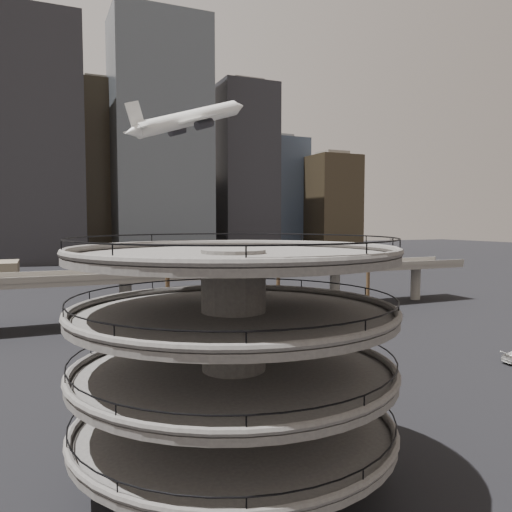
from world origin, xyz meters
name	(u,v)px	position (x,y,z in m)	size (l,w,h in m)	color
ground	(356,429)	(0.00, 0.00, 0.00)	(700.00, 700.00, 0.00)	black
parking_ramp	(234,343)	(-13.00, -4.00, 9.84)	(22.20, 22.20, 17.35)	#514E4C
overpass	(185,279)	(0.00, 55.00, 7.34)	(130.00, 9.30, 14.70)	slate
palm_trees	(277,259)	(14.02, 44.65, 11.43)	(42.40, 10.40, 14.00)	#4A3620
low_buildings	(137,265)	(6.89, 142.30, 2.86)	(135.00, 27.50, 6.80)	#66594B
skyline	(125,171)	(15.11, 217.08, 42.66)	(269.00, 86.00, 116.73)	gray
airborne_jet	(189,119)	(5.78, 71.43, 40.33)	(31.40, 28.79, 13.20)	silver
car_a	(359,375)	(7.87, 10.63, 0.73)	(1.73, 4.31, 1.47)	#A61730
car_b	(292,352)	(5.34, 22.18, 0.81)	(1.71, 4.90, 1.62)	#222327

